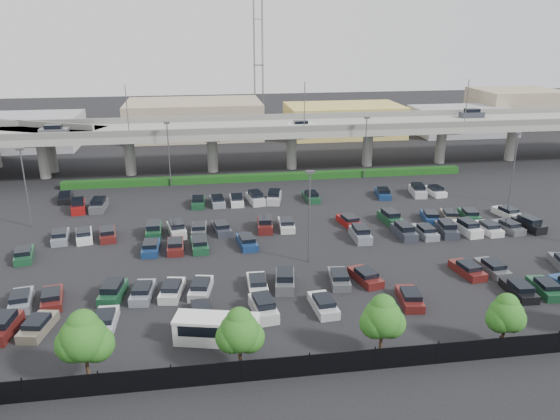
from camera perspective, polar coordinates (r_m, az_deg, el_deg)
ground at (r=67.34m, az=1.64°, el=-2.63°), size 280.00×280.00×0.00m
overpass at (r=95.88m, az=-1.86°, el=8.28°), size 150.00×13.00×15.80m
hedge at (r=90.61m, az=-1.16°, el=3.48°), size 66.00×1.60×1.10m
fence at (r=42.73m, az=8.46°, el=-15.30°), size 70.00×0.10×2.00m
tree_row at (r=42.73m, az=9.05°, el=-11.19°), size 65.07×3.66×5.94m
shuttle_bus at (r=45.84m, az=-6.62°, el=-12.17°), size 7.27×3.94×2.22m
parked_cars at (r=63.70m, az=2.22°, el=-3.35°), size 63.13×41.62×1.67m
light_poles at (r=66.61m, az=-2.12°, el=2.79°), size 66.90×48.38×10.30m
distant_buildings at (r=127.38m, az=2.23°, el=9.49°), size 138.00×24.00×9.00m
comm_tower at (r=136.72m, az=-2.27°, el=15.15°), size 2.40×2.40×30.00m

